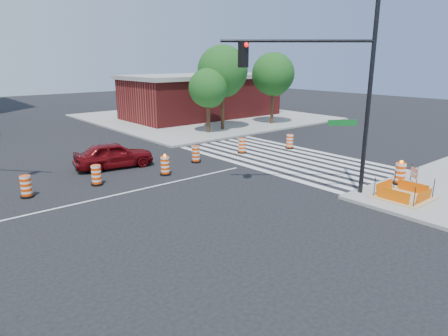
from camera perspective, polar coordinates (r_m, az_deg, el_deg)
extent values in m
plane|color=black|center=(19.63, -13.72, -3.43)|extent=(120.00, 120.00, 0.00)
cube|color=gray|center=(43.89, -3.13, 7.29)|extent=(22.00, 22.00, 0.15)
cube|color=silver|center=(23.89, 3.21, 0.36)|extent=(0.45, 13.50, 0.01)
cube|color=silver|center=(24.50, 4.75, 0.71)|extent=(0.45, 13.50, 0.01)
cube|color=silver|center=(25.12, 6.21, 1.03)|extent=(0.45, 13.50, 0.01)
cube|color=silver|center=(25.76, 7.61, 1.35)|extent=(0.45, 13.50, 0.01)
cube|color=silver|center=(26.41, 8.93, 1.64)|extent=(0.45, 13.50, 0.01)
cube|color=silver|center=(27.08, 10.19, 1.92)|extent=(0.45, 13.50, 0.01)
cube|color=silver|center=(27.76, 11.39, 2.19)|extent=(0.45, 13.50, 0.01)
cube|color=silver|center=(28.46, 12.54, 2.44)|extent=(0.45, 13.50, 0.01)
cube|color=silver|center=(19.62, -13.73, -3.41)|extent=(14.00, 0.12, 0.01)
cube|color=tan|center=(19.65, 24.17, -3.80)|extent=(2.20, 2.20, 0.05)
cube|color=#E65C04|center=(19.24, 26.64, -3.71)|extent=(1.44, 0.02, 0.55)
cube|color=#E65C04|center=(19.96, 21.95, -2.53)|extent=(1.44, 0.02, 0.55)
cube|color=#E65C04|center=(18.80, 23.02, -3.70)|extent=(0.02, 1.44, 0.55)
cube|color=#E65C04|center=(20.37, 25.38, -2.56)|extent=(0.02, 1.44, 0.55)
cylinder|color=black|center=(18.39, 25.55, -3.82)|extent=(0.04, 0.04, 0.90)
cylinder|color=black|center=(19.99, 27.75, -2.65)|extent=(0.04, 0.04, 0.90)
cylinder|color=black|center=(19.14, 20.71, -2.58)|extent=(0.04, 0.04, 0.90)
cylinder|color=black|center=(20.68, 23.20, -1.55)|extent=(0.04, 0.04, 0.90)
cube|color=maroon|center=(43.66, -3.17, 9.93)|extent=(16.00, 8.00, 4.20)
cube|color=gray|center=(43.51, -3.21, 12.94)|extent=(16.50, 8.50, 0.40)
imported|color=#61080C|center=(24.13, -15.46, 1.83)|extent=(4.73, 2.52, 1.53)
cylinder|color=black|center=(18.85, 20.01, 9.36)|extent=(0.20, 0.20, 8.70)
cylinder|color=black|center=(17.91, 10.46, 17.42)|extent=(5.14, 4.22, 0.13)
cube|color=black|center=(17.62, 2.77, 15.92)|extent=(0.35, 0.30, 1.09)
sphere|color=#FF0C0C|center=(17.49, 3.21, 17.16)|extent=(0.20, 0.20, 0.20)
cube|color=#0C591E|center=(18.63, 16.56, 6.21)|extent=(1.04, 0.86, 0.27)
cylinder|color=black|center=(21.64, 23.72, -1.99)|extent=(0.63, 0.63, 0.10)
cylinder|color=#FF4305|center=(21.50, 23.87, -0.66)|extent=(0.50, 0.50, 0.99)
sphere|color=#FF990C|center=(21.37, 24.03, 0.82)|extent=(0.17, 0.17, 0.17)
cube|color=#FF4305|center=(22.10, 25.59, -0.32)|extent=(0.53, 0.59, 0.25)
cube|color=#FF4305|center=(22.17, 25.50, -1.03)|extent=(0.53, 0.59, 0.20)
cylinder|color=black|center=(21.84, 25.88, -1.01)|extent=(0.04, 0.04, 0.89)
cylinder|color=black|center=(22.44, 25.20, -0.53)|extent=(0.04, 0.04, 0.89)
cylinder|color=#382314|center=(33.87, -2.27, 7.74)|extent=(0.31, 0.31, 3.43)
sphere|color=#164F18|center=(33.66, -2.30, 11.36)|extent=(3.22, 3.22, 3.22)
sphere|color=#164F18|center=(34.22, -1.95, 10.53)|extent=(2.36, 2.36, 2.36)
sphere|color=#164F18|center=(33.30, -2.62, 10.76)|extent=(2.14, 2.14, 2.14)
cylinder|color=#382314|center=(35.42, -0.21, 9.05)|extent=(0.30, 0.30, 4.62)
sphere|color=#164F18|center=(35.22, -0.21, 13.73)|extent=(4.33, 4.33, 4.33)
sphere|color=#164F18|center=(35.76, 0.08, 12.60)|extent=(3.18, 3.18, 3.18)
sphere|color=#164F18|center=(34.85, -0.50, 13.00)|extent=(2.89, 2.89, 2.89)
cylinder|color=#382314|center=(39.05, 6.90, 9.27)|extent=(0.30, 0.30, 4.28)
sphere|color=#164F18|center=(38.87, 7.03, 13.19)|extent=(4.01, 4.01, 4.01)
sphere|color=#164F18|center=(39.43, 7.17, 12.24)|extent=(2.94, 2.94, 2.94)
sphere|color=#164F18|center=(38.49, 6.83, 12.58)|extent=(2.67, 2.67, 2.67)
cylinder|color=black|center=(20.54, -26.27, -3.62)|extent=(0.60, 0.60, 0.10)
cylinder|color=#FF4305|center=(20.40, -26.44, -2.29)|extent=(0.48, 0.48, 0.95)
cylinder|color=black|center=(21.19, -17.67, -2.18)|extent=(0.60, 0.60, 0.10)
cylinder|color=#FF4305|center=(21.05, -17.78, -0.89)|extent=(0.48, 0.48, 0.95)
cylinder|color=black|center=(22.18, -8.36, -0.84)|extent=(0.60, 0.60, 0.10)
cylinder|color=#FF4305|center=(22.05, -8.41, 0.41)|extent=(0.48, 0.48, 0.95)
sphere|color=#FF990C|center=(21.92, -8.47, 1.80)|extent=(0.16, 0.16, 0.16)
cylinder|color=black|center=(24.69, -4.03, 0.94)|extent=(0.60, 0.60, 0.10)
cylinder|color=#FF4305|center=(24.58, -4.05, 2.07)|extent=(0.48, 0.48, 0.95)
cylinder|color=black|center=(27.06, 2.57, 2.24)|extent=(0.60, 0.60, 0.10)
cylinder|color=#FF4305|center=(26.95, 2.59, 3.27)|extent=(0.48, 0.48, 0.95)
cylinder|color=black|center=(28.78, 9.34, 2.84)|extent=(0.60, 0.60, 0.10)
cylinder|color=#FF4305|center=(28.68, 9.38, 3.81)|extent=(0.48, 0.48, 0.95)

